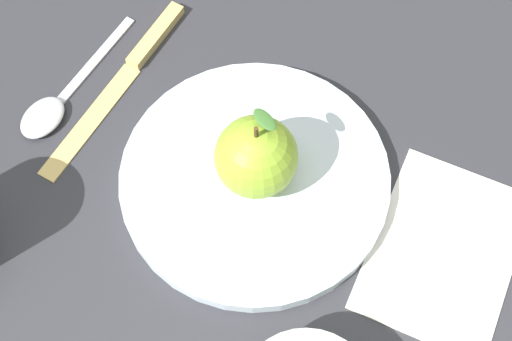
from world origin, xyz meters
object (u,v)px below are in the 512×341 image
at_px(knife, 128,71).
at_px(spoon, 54,105).
at_px(linen_napkin, 444,250).
at_px(dinner_plate, 256,176).
at_px(apple, 257,155).

xyz_separation_m(knife, spoon, (-0.07, 0.03, 0.00)).
bearing_deg(knife, spoon, 155.12).
distance_m(spoon, linen_napkin, 0.37).
xyz_separation_m(dinner_plate, knife, (0.02, 0.16, -0.00)).
relative_size(apple, linen_napkin, 0.51).
bearing_deg(linen_napkin, knife, 91.86).
height_order(dinner_plate, apple, apple).
bearing_deg(linen_napkin, apple, 102.21).
xyz_separation_m(apple, spoon, (-0.04, 0.20, -0.04)).
distance_m(knife, linen_napkin, 0.33).
distance_m(knife, spoon, 0.08).
xyz_separation_m(knife, linen_napkin, (0.01, -0.33, -0.00)).
xyz_separation_m(spoon, linen_napkin, (0.08, -0.36, -0.00)).
relative_size(dinner_plate, apple, 2.89).
bearing_deg(dinner_plate, apple, -101.71).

